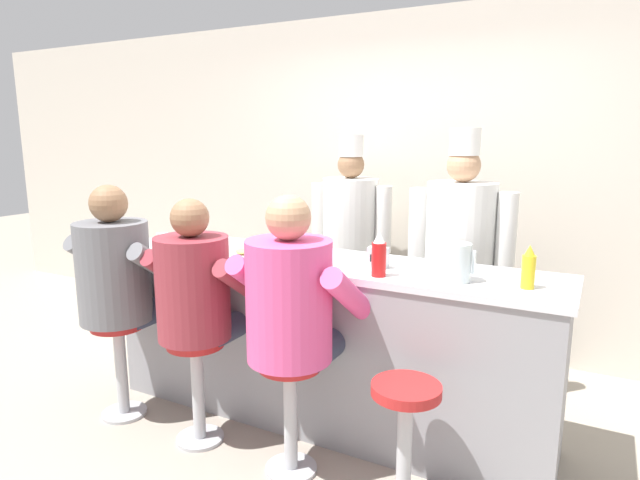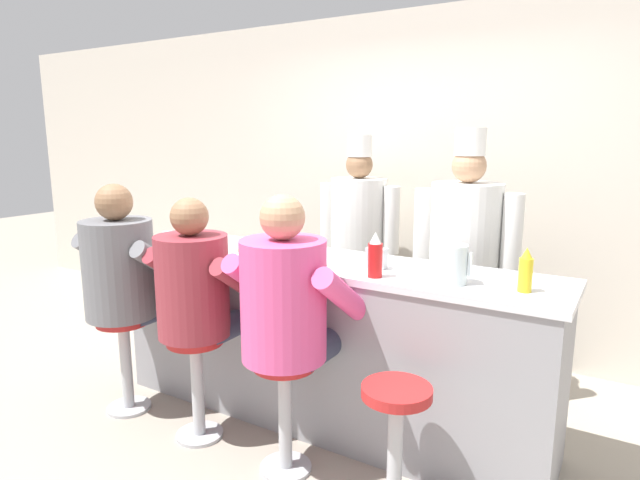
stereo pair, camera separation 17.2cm
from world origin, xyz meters
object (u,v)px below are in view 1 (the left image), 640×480
object	(u,v)px
mustard_bottle_yellow	(529,268)
diner_seated_grey	(119,277)
coffee_mug_white	(163,240)
cook_in_whites_near	(350,235)
cook_in_whites_far	(459,253)
hot_sauce_bottle_orange	(320,253)
cereal_bowl	(310,254)
diner_seated_pink	(293,306)
diner_seated_maroon	(198,294)
napkin_dispenser_chrome	(378,257)
breakfast_plate	(245,255)
empty_stool_round	(405,426)
water_pitcher_clear	(457,262)
ketchup_bottle_red	(379,256)

from	to	relation	value
mustard_bottle_yellow	diner_seated_grey	xyz separation A→B (m)	(-2.27, -0.43, -0.22)
coffee_mug_white	cook_in_whites_near	xyz separation A→B (m)	(0.75, 1.26, -0.11)
mustard_bottle_yellow	cook_in_whites_far	xyz separation A→B (m)	(-0.51, 0.80, -0.14)
hot_sauce_bottle_orange	cereal_bowl	bearing A→B (deg)	136.71
mustard_bottle_yellow	diner_seated_pink	bearing A→B (deg)	-157.44
cereal_bowl	diner_seated_maroon	size ratio (longest dim) A/B	0.10
cereal_bowl	diner_seated_grey	world-z (taller)	diner_seated_grey
cereal_bowl	coffee_mug_white	world-z (taller)	coffee_mug_white
hot_sauce_bottle_orange	napkin_dispenser_chrome	world-z (taller)	hot_sauce_bottle_orange
diner_seated_grey	cook_in_whites_near	size ratio (longest dim) A/B	0.84
breakfast_plate	napkin_dispenser_chrome	distance (m)	0.81
cereal_bowl	napkin_dispenser_chrome	world-z (taller)	napkin_dispenser_chrome
diner_seated_pink	breakfast_plate	bearing A→B (deg)	147.35
breakfast_plate	diner_seated_maroon	size ratio (longest dim) A/B	0.19
mustard_bottle_yellow	cook_in_whites_far	world-z (taller)	cook_in_whites_far
cereal_bowl	empty_stool_round	xyz separation A→B (m)	(0.78, -0.52, -0.62)
napkin_dispenser_chrome	empty_stool_round	size ratio (longest dim) A/B	0.18
hot_sauce_bottle_orange	napkin_dispenser_chrome	xyz separation A→B (m)	(0.29, 0.12, -0.02)
hot_sauce_bottle_orange	cereal_bowl	distance (m)	0.19
napkin_dispenser_chrome	diner_seated_pink	size ratio (longest dim) A/B	0.08
water_pitcher_clear	coffee_mug_white	world-z (taller)	water_pitcher_clear
cook_in_whites_far	diner_seated_maroon	bearing A→B (deg)	-132.59
mustard_bottle_yellow	cereal_bowl	xyz separation A→B (m)	(-1.21, 0.05, -0.07)
coffee_mug_white	empty_stool_round	xyz separation A→B (m)	(1.78, -0.36, -0.64)
mustard_bottle_yellow	diner_seated_grey	distance (m)	2.32
coffee_mug_white	diner_seated_grey	size ratio (longest dim) A/B	0.08
mustard_bottle_yellow	cook_in_whites_far	size ratio (longest dim) A/B	0.12
cook_in_whites_far	breakfast_plate	bearing A→B (deg)	-140.11
mustard_bottle_yellow	cereal_bowl	distance (m)	1.21
cook_in_whites_near	cook_in_whites_far	size ratio (longest dim) A/B	0.98
empty_stool_round	cook_in_whites_far	bearing A→B (deg)	93.92
diner_seated_maroon	cook_in_whites_near	world-z (taller)	cook_in_whites_near
hot_sauce_bottle_orange	diner_seated_pink	size ratio (longest dim) A/B	0.11
diner_seated_grey	napkin_dispenser_chrome	bearing A→B (deg)	17.91
cereal_bowl	cook_in_whites_near	bearing A→B (deg)	102.76
diner_seated_maroon	empty_stool_round	size ratio (longest dim) A/B	2.24
diner_seated_maroon	cereal_bowl	bearing A→B (deg)	47.18
ketchup_bottle_red	diner_seated_maroon	bearing A→B (deg)	-161.71
diner_seated_grey	water_pitcher_clear	bearing A→B (deg)	11.67
water_pitcher_clear	diner_seated_pink	size ratio (longest dim) A/B	0.13
water_pitcher_clear	cook_in_whites_near	size ratio (longest dim) A/B	0.11
diner_seated_maroon	cook_in_whites_far	bearing A→B (deg)	47.41
cereal_bowl	breakfast_plate	bearing A→B (deg)	-160.34
hot_sauce_bottle_orange	empty_stool_round	world-z (taller)	hot_sauce_bottle_orange
napkin_dispenser_chrome	diner_seated_grey	size ratio (longest dim) A/B	0.08
hot_sauce_bottle_orange	diner_seated_maroon	size ratio (longest dim) A/B	0.11
cereal_bowl	coffee_mug_white	xyz separation A→B (m)	(-1.00, -0.16, 0.02)
ketchup_bottle_red	hot_sauce_bottle_orange	size ratio (longest dim) A/B	1.50
water_pitcher_clear	napkin_dispenser_chrome	xyz separation A→B (m)	(-0.45, 0.08, -0.04)
breakfast_plate	diner_seated_pink	bearing A→B (deg)	-32.65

